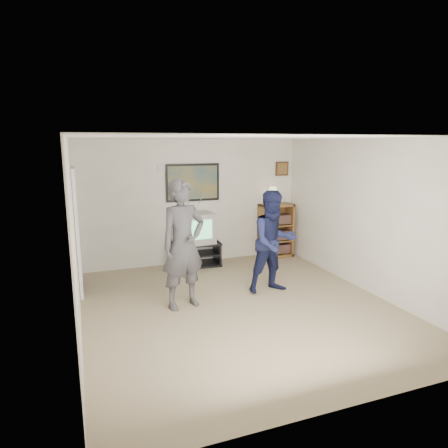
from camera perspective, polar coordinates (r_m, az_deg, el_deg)
room_shell at (r=6.08m, az=1.08°, el=0.32°), size 4.51×5.00×2.51m
media_stand at (r=8.05m, az=-4.04°, el=-4.30°), size 0.98×0.57×0.48m
crt_television at (r=7.91m, az=-4.28°, el=-0.56°), size 0.75×0.65×0.60m
bookshelf at (r=8.67m, az=7.38°, el=-0.93°), size 0.70×0.40×1.14m
table_lamp at (r=8.54m, az=6.99°, el=4.07°), size 0.24×0.24×0.37m
person_tall at (r=5.90m, az=-5.85°, el=-2.95°), size 0.80×0.63×1.92m
person_short at (r=6.56m, az=7.11°, el=-2.57°), size 0.84×0.66×1.69m
controller_left at (r=6.07m, az=-6.83°, el=-1.05°), size 0.07×0.11×0.03m
controller_right at (r=6.72m, az=6.58°, el=-0.56°), size 0.05×0.13×0.04m
poster at (r=8.02m, az=-4.48°, el=5.93°), size 1.10×0.03×0.75m
air_vent at (r=7.87m, az=-8.42°, el=7.92°), size 0.28×0.02×0.14m
small_picture at (r=8.76m, az=8.28°, el=7.83°), size 0.30×0.03×0.30m
doorway at (r=6.96m, az=-20.33°, el=-1.07°), size 0.03×0.85×2.00m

